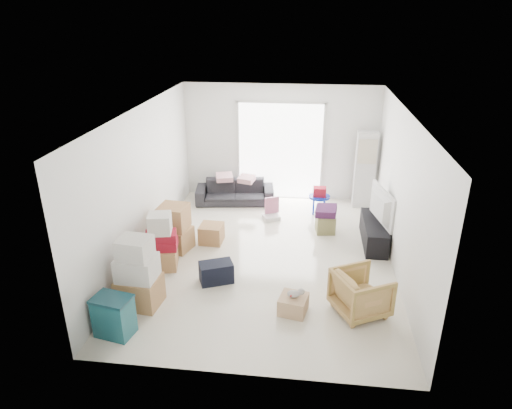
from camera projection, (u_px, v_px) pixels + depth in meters
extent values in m
cube|color=beige|center=(267.00, 262.00, 8.48)|extent=(4.50, 6.00, 0.24)
cube|color=white|center=(269.00, 103.00, 7.33)|extent=(4.50, 6.00, 0.24)
cube|color=white|center=(281.00, 141.00, 10.76)|extent=(4.50, 0.24, 2.70)
cube|color=white|center=(241.00, 289.00, 5.06)|extent=(4.50, 0.24, 2.70)
cube|color=white|center=(137.00, 183.00, 8.17)|extent=(0.24, 6.00, 2.70)
cube|color=white|center=(408.00, 195.00, 7.65)|extent=(0.24, 6.00, 2.70)
cube|color=white|center=(280.00, 151.00, 10.71)|extent=(2.00, 0.01, 2.30)
cube|color=silver|center=(238.00, 150.00, 10.81)|extent=(0.06, 0.04, 2.30)
cube|color=silver|center=(323.00, 153.00, 10.59)|extent=(0.06, 0.04, 2.30)
cube|color=silver|center=(281.00, 102.00, 10.25)|extent=(2.10, 0.04, 0.06)
cube|color=silver|center=(365.00, 170.00, 10.30)|extent=(0.45, 0.30, 1.75)
cube|color=black|center=(374.00, 232.00, 8.85)|extent=(0.41, 1.36, 0.45)
imported|color=black|center=(375.00, 218.00, 8.73)|extent=(0.90, 1.26, 0.15)
imported|color=#29282E|center=(235.00, 188.00, 10.69)|extent=(1.86, 0.76, 0.71)
cube|color=#E9AAB3|center=(224.00, 171.00, 10.56)|extent=(0.46, 0.40, 0.12)
cube|color=#E9AAB3|center=(246.00, 173.00, 10.46)|extent=(0.42, 0.38, 0.12)
imported|color=tan|center=(361.00, 291.00, 6.74)|extent=(0.93, 0.95, 0.74)
cube|color=#18555F|center=(115.00, 325.00, 6.37)|extent=(0.56, 0.44, 0.28)
cube|color=#18555F|center=(113.00, 309.00, 6.26)|extent=(0.56, 0.44, 0.28)
cube|color=#0C333D|center=(111.00, 299.00, 6.20)|extent=(0.58, 0.46, 0.04)
cube|color=#AF7F4F|center=(140.00, 291.00, 6.99)|extent=(0.68, 0.58, 0.47)
cube|color=white|center=(137.00, 268.00, 6.82)|extent=(0.60, 0.50, 0.36)
cube|color=white|center=(135.00, 248.00, 6.69)|extent=(0.51, 0.46, 0.31)
cube|color=#AF7F4F|center=(163.00, 257.00, 8.04)|extent=(0.59, 0.59, 0.36)
cube|color=#A81429|center=(162.00, 244.00, 7.94)|extent=(0.60, 0.46, 0.16)
cube|color=#A81429|center=(161.00, 236.00, 7.88)|extent=(0.60, 0.47, 0.15)
cube|color=white|center=(160.00, 224.00, 7.78)|extent=(0.44, 0.43, 0.34)
cube|color=#AF7F4F|center=(175.00, 238.00, 8.65)|extent=(0.70, 0.63, 0.43)
cube|color=#AF7F4F|center=(174.00, 217.00, 8.48)|extent=(0.56, 0.56, 0.46)
cube|color=#AF7F4F|center=(211.00, 233.00, 8.91)|extent=(0.45, 0.45, 0.36)
cube|color=black|center=(216.00, 272.00, 7.60)|extent=(0.63, 0.51, 0.35)
cube|color=olive|center=(325.00, 224.00, 9.31)|extent=(0.41, 0.41, 0.37)
cube|color=#461C47|center=(326.00, 212.00, 9.21)|extent=(0.45, 0.45, 0.14)
cylinder|color=#0A24A9|center=(319.00, 197.00, 10.11)|extent=(0.48, 0.48, 0.04)
cylinder|color=#0A24A9|center=(324.00, 203.00, 10.29)|extent=(0.04, 0.04, 0.37)
cylinder|color=#0A24A9|center=(313.00, 203.00, 10.31)|extent=(0.04, 0.04, 0.37)
cylinder|color=#0A24A9|center=(313.00, 207.00, 10.10)|extent=(0.04, 0.04, 0.37)
cylinder|color=#0A24A9|center=(324.00, 208.00, 10.07)|extent=(0.04, 0.04, 0.37)
cube|color=#A81429|center=(320.00, 192.00, 10.07)|extent=(0.28, 0.22, 0.20)
cube|color=silver|center=(271.00, 217.00, 9.94)|extent=(0.43, 0.41, 0.09)
cube|color=#C7658D|center=(272.00, 205.00, 9.97)|extent=(0.31, 0.17, 0.37)
cube|color=tan|center=(293.00, 304.00, 6.84)|extent=(0.47, 0.47, 0.27)
ellipsoid|color=#B2ADA8|center=(294.00, 294.00, 6.77)|extent=(0.19, 0.13, 0.10)
cube|color=red|center=(294.00, 294.00, 6.77)|extent=(0.16, 0.14, 0.03)
sphere|color=#B2ADA8|center=(301.00, 292.00, 6.77)|extent=(0.10, 0.10, 0.10)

